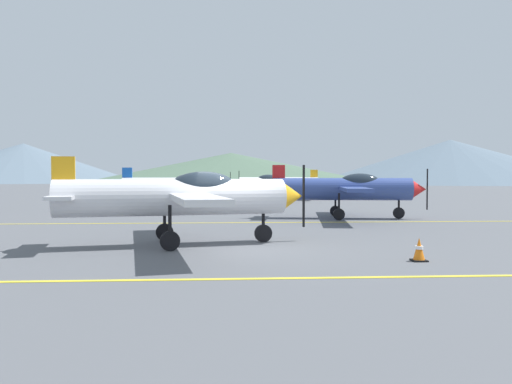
{
  "coord_description": "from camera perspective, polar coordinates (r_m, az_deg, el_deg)",
  "views": [
    {
      "loc": [
        -0.33,
        -14.42,
        2.12
      ],
      "look_at": [
        1.36,
        14.0,
        1.2
      ],
      "focal_mm": 34.11,
      "sensor_mm": 36.0,
      "label": 1
    }
  ],
  "objects": [
    {
      "name": "hill_centerright",
      "position": [
        156.66,
        21.8,
        3.34
      ],
      "size": [
        82.31,
        82.31,
        13.05
      ],
      "primitive_type": "cone",
      "color": "slate",
      "rests_on": "ground_plane"
    },
    {
      "name": "airplane_back",
      "position": [
        42.45,
        2.27,
        1.04
      ],
      "size": [
        7.83,
        9.02,
        2.7
      ],
      "color": "white",
      "rests_on": "ground_plane"
    },
    {
      "name": "hill_left",
      "position": [
        185.02,
        -25.62,
        3.09
      ],
      "size": [
        77.32,
        77.32,
        13.4
      ],
      "primitive_type": "cone",
      "color": "slate",
      "rests_on": "ground_plane"
    },
    {
      "name": "traffic_cone_front",
      "position": [
        12.89,
        18.58,
        -6.43
      ],
      "size": [
        0.36,
        0.36,
        0.59
      ],
      "color": "black",
      "rests_on": "ground_plane"
    },
    {
      "name": "airplane_near",
      "position": [
        15.12,
        -8.5,
        -0.45
      ],
      "size": [
        7.9,
        9.01,
        2.7
      ],
      "color": "silver",
      "rests_on": "ground_plane"
    },
    {
      "name": "car_sedan",
      "position": [
        49.07,
        8.81,
        0.34
      ],
      "size": [
        4.42,
        2.27,
        1.62
      ],
      "color": "red",
      "rests_on": "ground_plane"
    },
    {
      "name": "apron_line_far",
      "position": [
        22.2,
        -2.53,
        -3.62
      ],
      "size": [
        80.0,
        0.16,
        0.01
      ],
      "primitive_type": "cube",
      "color": "yellow",
      "rests_on": "ground_plane"
    },
    {
      "name": "hill_centerleft",
      "position": [
        143.25,
        -2.93,
        2.81
      ],
      "size": [
        88.24,
        88.24,
        9.0
      ],
      "primitive_type": "cone",
      "color": "#4C6651",
      "rests_on": "ground_plane"
    },
    {
      "name": "airplane_far",
      "position": [
        32.74,
        -8.89,
        0.78
      ],
      "size": [
        7.78,
        8.98,
        2.7
      ],
      "color": "silver",
      "rests_on": "ground_plane"
    },
    {
      "name": "airplane_mid",
      "position": [
        24.9,
        10.66,
        0.44
      ],
      "size": [
        7.88,
        9.03,
        2.7
      ],
      "color": "#33478C",
      "rests_on": "ground_plane"
    },
    {
      "name": "ground_plane",
      "position": [
        14.58,
        -2.08,
        -6.52
      ],
      "size": [
        400.0,
        400.0,
        0.0
      ],
      "primitive_type": "plane",
      "color": "#54565B"
    },
    {
      "name": "apron_line_near",
      "position": [
        10.18,
        -1.5,
        -10.15
      ],
      "size": [
        80.0,
        0.16,
        0.01
      ],
      "primitive_type": "cube",
      "color": "yellow",
      "rests_on": "ground_plane"
    }
  ]
}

